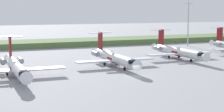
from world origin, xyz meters
name	(u,v)px	position (x,y,z in m)	size (l,w,h in m)	color
ground_plane	(95,60)	(0.00, 30.00, 0.00)	(500.00, 500.00, 0.00)	#939399
grass_berm	(59,43)	(0.00, 77.20, 1.20)	(320.00, 20.00, 2.40)	#597542
regional_jet_second	(16,66)	(-26.98, 9.77, 2.54)	(22.81, 31.00, 9.00)	silver
regional_jet_third	(113,57)	(0.67, 16.11, 2.54)	(22.81, 31.00, 9.00)	silver
regional_jet_fourth	(177,51)	(25.55, 22.21, 2.54)	(22.81, 31.00, 9.00)	silver
antenna_mast	(188,19)	(51.24, 54.51, 11.50)	(4.40, 0.50, 27.91)	#B2B2B7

